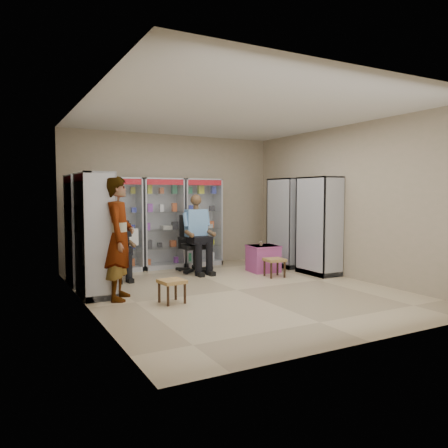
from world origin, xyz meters
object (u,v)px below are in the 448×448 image
cabinet_back_right (201,222)px  seated_shopkeeper (196,236)px  cabinet_back_left (119,225)px  woven_stool_b (172,291)px  cabinet_back_mid (162,223)px  wooden_chair (117,255)px  standing_man (119,238)px  cabinet_right_near (319,226)px  cabinet_left_near (95,235)px  office_chair (195,243)px  cabinet_right_far (287,223)px  cabinet_left_far (82,230)px  woven_stool_a (274,268)px  pink_trunk (263,258)px

cabinet_back_right → seated_shopkeeper: bearing=-121.5°
cabinet_back_left → woven_stool_b: bearing=-90.2°
cabinet_back_mid → wooden_chair: bearing=-148.7°
standing_man → cabinet_right_near: bearing=-63.0°
cabinet_left_near → cabinet_right_near: bearing=87.4°
cabinet_back_right → seated_shopkeeper: 0.99m
office_chair → seated_shopkeeper: size_ratio=0.79×
cabinet_back_mid → cabinet_right_far: (2.58, -1.13, 0.00)m
cabinet_right_near → wooden_chair: (-3.78, 1.50, -0.53)m
cabinet_right_far → office_chair: size_ratio=1.66×
cabinet_right_far → seated_shopkeeper: (-2.13, 0.31, -0.23)m
cabinet_left_far → seated_shopkeeper: size_ratio=1.30×
cabinet_left_near → woven_stool_a: size_ratio=5.40×
office_chair → seated_shopkeeper: bearing=-88.7°
cabinet_right_far → cabinet_left_near: (-4.46, -0.90, 0.00)m
cabinet_back_left → woven_stool_a: 3.38m
cabinet_left_near → office_chair: size_ratio=1.66×
cabinet_left_near → seated_shopkeeper: bearing=117.4°
wooden_chair → seated_shopkeeper: size_ratio=0.61×
office_chair → woven_stool_a: (1.16, -1.28, -0.42)m
cabinet_right_near → cabinet_left_near: 4.46m
office_chair → seated_shopkeeper: (0.00, -0.05, 0.16)m
cabinet_right_far → pink_trunk: (-0.84, -0.31, -0.72)m
cabinet_right_far → office_chair: cabinet_right_far is taller
cabinet_right_near → wooden_chair: 4.10m
cabinet_left_far → standing_man: (0.28, -1.50, -0.04)m
cabinet_back_left → office_chair: cabinet_back_left is taller
cabinet_back_mid → woven_stool_a: size_ratio=5.40×
cabinet_right_far → cabinet_left_near: 4.55m
cabinet_right_far → cabinet_right_near: (0.00, -1.10, 0.00)m
wooden_chair → standing_man: size_ratio=0.49×
cabinet_right_near → woven_stool_b: size_ratio=5.60×
cabinet_left_near → office_chair: cabinet_left_near is taller
cabinet_back_mid → cabinet_left_near: size_ratio=1.00×
standing_man → pink_trunk: bearing=-49.3°
cabinet_back_mid → wooden_chair: (-1.20, -0.73, -0.53)m
cabinet_right_far → cabinet_left_near: size_ratio=1.00×
cabinet_left_near → standing_man: 0.49m
cabinet_left_near → wooden_chair: 1.56m
cabinet_left_far → office_chair: 2.37m
seated_shopkeeper → standing_man: size_ratio=0.80×
wooden_chair → pink_trunk: wooden_chair is taller
office_chair → cabinet_left_far: bearing=-174.8°
pink_trunk → cabinet_right_far: bearing=20.5°
cabinet_back_left → wooden_chair: 0.94m
cabinet_right_far → seated_shopkeeper: 2.17m
standing_man → cabinet_back_right: bearing=-22.1°
cabinet_left_far → office_chair: cabinet_left_far is taller
wooden_chair → woven_stool_a: bearing=-25.1°
seated_shopkeeper → woven_stool_b: 2.69m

